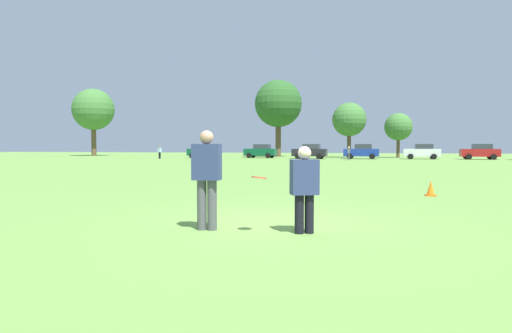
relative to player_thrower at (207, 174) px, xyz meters
name	(u,v)px	position (x,y,z in m)	size (l,w,h in m)	color
ground_plane	(275,223)	(1.08, 0.98, -1.03)	(188.44, 188.44, 0.00)	#608C3D
player_thrower	(207,174)	(0.00, 0.00, 0.00)	(0.53, 0.34, 1.83)	#4C4C51
player_defender	(304,185)	(1.78, 0.12, -0.18)	(0.54, 0.44, 1.54)	black
frisbee	(259,178)	(1.01, -0.09, -0.04)	(0.27, 0.27, 0.07)	#E54C33
traffic_cone	(431,189)	(4.75, 6.96, -0.80)	(0.32, 0.32, 0.48)	#D8590C
parked_car_near_left	(204,151)	(-18.03, 46.85, -0.11)	(4.27, 2.35, 1.82)	#0C4C2D
parked_car_mid_left	(261,151)	(-11.05, 49.48, -0.11)	(4.27, 2.35, 1.82)	#0C4C2D
parked_car_center	(310,151)	(-4.14, 46.81, -0.11)	(4.27, 2.35, 1.82)	black
parked_car_mid_right	(362,151)	(2.07, 47.92, -0.11)	(4.27, 2.35, 1.82)	navy
parked_car_near_right	(422,151)	(9.14, 48.88, -0.11)	(4.27, 2.35, 1.82)	silver
parked_car_far_right	(480,152)	(15.62, 49.26, -0.11)	(4.27, 2.35, 1.82)	maroon
bystander_sideline_watcher	(349,152)	(0.74, 42.67, -0.17)	(0.27, 0.44, 1.53)	#4C4C51
bystander_field_marshal	(160,152)	(-22.56, 43.04, -0.15)	(0.49, 0.37, 1.56)	black
tree_west_oak	(93,110)	(-40.47, 55.40, 6.44)	(6.69, 6.69, 10.87)	brown
tree_west_maple	(278,104)	(-10.30, 57.48, 6.86)	(7.06, 7.06, 11.47)	brown
tree_center_elm	(349,120)	(0.25, 54.53, 4.16)	(4.65, 4.65, 7.55)	brown
tree_east_birch	(398,127)	(6.77, 55.34, 3.14)	(3.74, 3.74, 6.07)	brown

